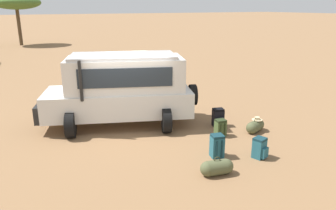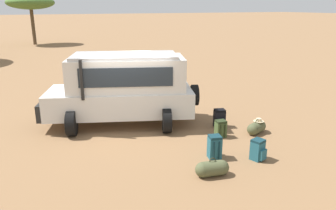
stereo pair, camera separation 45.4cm
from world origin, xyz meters
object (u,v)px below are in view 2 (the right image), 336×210
safari_vehicle (123,88)px  backpack_outermost (220,129)px  backpack_beside_front_wheel (214,147)px  duffel_bag_soft_canvas (212,169)px  backpack_near_rear_wheel (220,118)px  duffel_bag_low_black_case (257,127)px  acacia_tree_centre_back (30,3)px  backpack_cluster_center (258,150)px

safari_vehicle → backpack_outermost: (2.36, -2.47, -1.03)m
backpack_beside_front_wheel → backpack_outermost: 1.54m
safari_vehicle → duffel_bag_soft_canvas: safari_vehicle is taller
safari_vehicle → backpack_near_rear_wheel: size_ratio=8.74×
duffel_bag_low_black_case → safari_vehicle: bearing=142.9°
backpack_beside_front_wheel → backpack_near_rear_wheel: backpack_beside_front_wheel is taller
duffel_bag_soft_canvas → acacia_tree_centre_back: acacia_tree_centre_back is taller
backpack_near_rear_wheel → backpack_outermost: size_ratio=1.13×
backpack_beside_front_wheel → backpack_outermost: backpack_beside_front_wheel is taller
backpack_outermost → backpack_near_rear_wheel: bearing=58.1°
backpack_cluster_center → backpack_beside_front_wheel: bearing=149.0°
backpack_near_rear_wheel → duffel_bag_low_black_case: bearing=-52.5°
safari_vehicle → backpack_beside_front_wheel: safari_vehicle is taller
backpack_near_rear_wheel → backpack_cluster_center: bearing=-100.5°
backpack_beside_front_wheel → duffel_bag_low_black_case: 2.42m
backpack_beside_front_wheel → acacia_tree_centre_back: size_ratio=0.13×
backpack_cluster_center → duffel_bag_soft_canvas: bearing=-171.8°
backpack_outermost → duffel_bag_soft_canvas: 2.55m
duffel_bag_soft_canvas → duffel_bag_low_black_case: bearing=31.9°
backpack_cluster_center → backpack_outermost: 1.77m
backpack_cluster_center → backpack_near_rear_wheel: bearing=79.5°
backpack_cluster_center → duffel_bag_low_black_case: size_ratio=0.72×
acacia_tree_centre_back → backpack_cluster_center: bearing=-83.9°
backpack_near_rear_wheel → duffel_bag_soft_canvas: bearing=-126.6°
safari_vehicle → duffel_bag_soft_canvas: bearing=-80.1°
backpack_beside_front_wheel → backpack_near_rear_wheel: (1.46, 1.93, -0.01)m
safari_vehicle → acacia_tree_centre_back: size_ratio=1.09×
duffel_bag_low_black_case → acacia_tree_centre_back: 30.94m
backpack_beside_front_wheel → safari_vehicle: bearing=110.6°
backpack_outermost → duffel_bag_low_black_case: (1.24, -0.24, -0.07)m
backpack_cluster_center → duffel_bag_low_black_case: bearing=51.1°
backpack_near_rear_wheel → duffel_bag_low_black_case: size_ratio=0.78×
backpack_cluster_center → backpack_near_rear_wheel: size_ratio=0.92×
backpack_near_rear_wheel → acacia_tree_centre_back: size_ratio=0.12×
backpack_beside_front_wheel → backpack_outermost: (0.99, 1.18, -0.05)m
duffel_bag_soft_canvas → backpack_near_rear_wheel: bearing=53.4°
backpack_cluster_center → safari_vehicle: bearing=119.1°
safari_vehicle → backpack_beside_front_wheel: (1.37, -3.65, -0.98)m
backpack_beside_front_wheel → duffel_bag_soft_canvas: 1.02m
backpack_beside_front_wheel → backpack_near_rear_wheel: 2.42m
safari_vehicle → duffel_bag_soft_canvas: (0.78, -4.48, -1.10)m
backpack_near_rear_wheel → duffel_bag_low_black_case: (0.77, -1.00, -0.11)m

